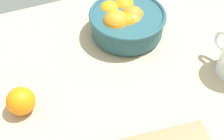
% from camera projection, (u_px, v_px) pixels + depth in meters
% --- Properties ---
extents(ground_plane, '(1.36, 0.84, 0.03)m').
position_uv_depth(ground_plane, '(110.00, 83.00, 0.79)').
color(ground_plane, tan).
extents(fruit_bowl, '(0.24, 0.24, 0.11)m').
position_uv_depth(fruit_bowl, '(126.00, 21.00, 0.87)').
color(fruit_bowl, '#234C56').
rests_on(fruit_bowl, ground_plane).
extents(loose_orange_0, '(0.07, 0.07, 0.07)m').
position_uv_depth(loose_orange_0, '(21.00, 101.00, 0.69)').
color(loose_orange_0, orange).
rests_on(loose_orange_0, ground_plane).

